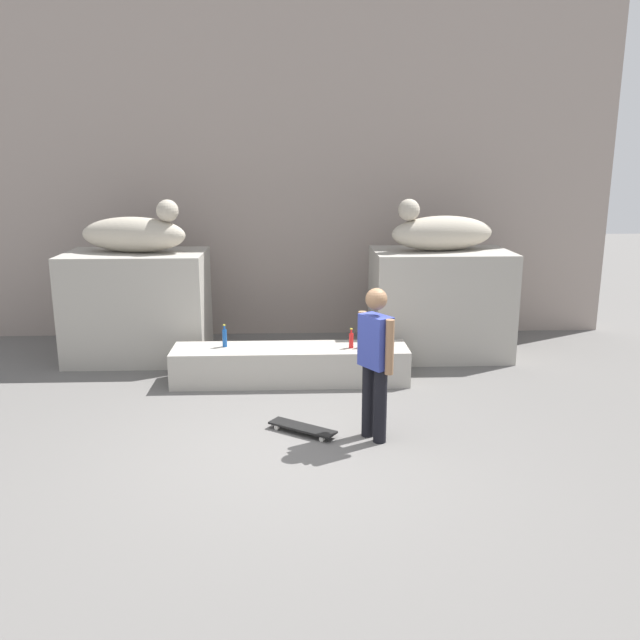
% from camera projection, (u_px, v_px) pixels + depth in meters
% --- Properties ---
extents(ground_plane, '(40.00, 40.00, 0.00)m').
position_uv_depth(ground_plane, '(290.00, 448.00, 6.94)').
color(ground_plane, '#605E5B').
extents(facade_wall, '(10.89, 0.60, 6.37)m').
position_uv_depth(facade_wall, '(289.00, 145.00, 11.04)').
color(facade_wall, gray).
rests_on(facade_wall, ground_plane).
extents(pedestal_left, '(2.05, 1.29, 1.63)m').
position_uv_depth(pedestal_left, '(138.00, 306.00, 9.90)').
color(pedestal_left, '#A39E93').
rests_on(pedestal_left, ground_plane).
extents(pedestal_right, '(2.05, 1.29, 1.63)m').
position_uv_depth(pedestal_right, '(439.00, 303.00, 10.09)').
color(pedestal_right, '#A39E93').
rests_on(pedestal_right, ground_plane).
extents(statue_reclining_left, '(1.68, 0.89, 0.78)m').
position_uv_depth(statue_reclining_left, '(136.00, 233.00, 9.63)').
color(statue_reclining_left, '#B5AB99').
rests_on(statue_reclining_left, pedestal_left).
extents(statue_reclining_right, '(1.68, 0.88, 0.78)m').
position_uv_depth(statue_reclining_right, '(440.00, 232.00, 9.82)').
color(statue_reclining_right, '#B5AB99').
rests_on(statue_reclining_right, pedestal_right).
extents(ledge_block, '(3.19, 0.71, 0.48)m').
position_uv_depth(ledge_block, '(290.00, 364.00, 8.96)').
color(ledge_block, '#A39E93').
rests_on(ledge_block, ground_plane).
extents(skater, '(0.36, 0.47, 1.67)m').
position_uv_depth(skater, '(375.00, 358.00, 6.95)').
color(skater, black).
rests_on(skater, ground_plane).
extents(skateboard, '(0.77, 0.62, 0.08)m').
position_uv_depth(skateboard, '(302.00, 428.00, 7.29)').
color(skateboard, black).
rests_on(skateboard, ground_plane).
extents(bottle_orange, '(0.07, 0.07, 0.27)m').
position_uv_depth(bottle_orange, '(364.00, 340.00, 8.88)').
color(bottle_orange, orange).
rests_on(bottle_orange, ledge_block).
extents(bottle_red, '(0.06, 0.06, 0.27)m').
position_uv_depth(bottle_red, '(351.00, 340.00, 8.85)').
color(bottle_red, red).
rests_on(bottle_red, ledge_block).
extents(bottle_blue, '(0.06, 0.06, 0.31)m').
position_uv_depth(bottle_blue, '(225.00, 338.00, 8.91)').
color(bottle_blue, '#194C99').
rests_on(bottle_blue, ledge_block).
extents(bottle_brown, '(0.07, 0.07, 0.33)m').
position_uv_depth(bottle_brown, '(390.00, 336.00, 8.92)').
color(bottle_brown, '#593314').
rests_on(bottle_brown, ledge_block).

